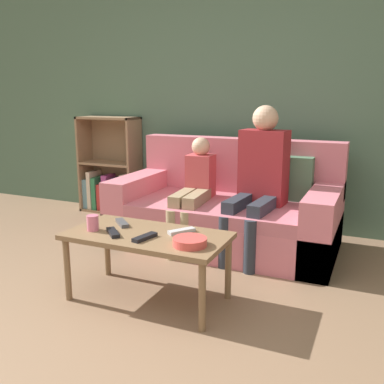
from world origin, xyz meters
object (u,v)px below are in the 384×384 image
bookshelf (111,177)px  cup_near (93,223)px  tv_remote_0 (113,232)px  person_adult (260,172)px  couch (227,212)px  person_child (194,188)px  coffee_table (147,241)px  tv_remote_2 (122,223)px  snack_bowl (190,242)px  tv_remote_3 (145,237)px  tv_remote_1 (182,231)px

bookshelf → cup_near: (1.06, -1.73, 0.10)m
tv_remote_0 → person_adult: bearing=17.7°
couch → person_child: 0.35m
coffee_table → person_adult: (0.40, 1.07, 0.27)m
person_adult → person_child: size_ratio=1.30×
tv_remote_2 → couch: bearing=25.1°
coffee_table → person_child: 1.02m
person_adult → snack_bowl: bearing=-88.5°
coffee_table → tv_remote_3: size_ratio=5.50×
bookshelf → coffee_table: (1.40, -1.65, 0.00)m
person_child → tv_remote_1: size_ratio=5.36×
person_adult → tv_remote_2: (-0.63, -0.97, -0.21)m
bookshelf → tv_remote_0: (1.22, -1.75, 0.06)m
coffee_table → couch: bearing=84.8°
tv_remote_2 → tv_remote_3: bearing=-81.3°
couch → bookshelf: 1.59m
couch → bookshelf: size_ratio=1.77×
bookshelf → tv_remote_1: 2.22m
person_child → snack_bowl: size_ratio=4.69×
snack_bowl → coffee_table: bearing=164.6°
person_child → tv_remote_0: bearing=-96.4°
couch → person_adult: 0.48m
tv_remote_0 → tv_remote_3: same height
person_child → tv_remote_3: size_ratio=5.06×
tv_remote_3 → cup_near: bearing=-169.3°
tv_remote_0 → snack_bowl: snack_bowl is taller
cup_near → tv_remote_0: size_ratio=0.61×
coffee_table → person_child: person_child is taller
couch → snack_bowl: bearing=-80.2°
tv_remote_2 → person_adult: bearing=9.8°
bookshelf → tv_remote_1: bookshelf is taller
tv_remote_1 → snack_bowl: bearing=-18.0°
coffee_table → cup_near: cup_near is taller
person_child → cup_near: 1.10m
bookshelf → snack_bowl: bookshelf is taller
bookshelf → coffee_table: bookshelf is taller
tv_remote_1 → tv_remote_2: same height
couch → tv_remote_2: 1.13m
tv_remote_0 → tv_remote_3: bearing=-45.6°
person_child → tv_remote_2: size_ratio=5.68×
tv_remote_2 → snack_bowl: 0.59m
couch → tv_remote_2: size_ratio=11.46×
tv_remote_3 → snack_bowl: snack_bowl is taller
couch → cup_near: size_ratio=19.03×
snack_bowl → tv_remote_1: bearing=126.8°
couch → tv_remote_2: (-0.34, -1.06, 0.16)m
couch → snack_bowl: size_ratio=9.47×
person_child → tv_remote_3: bearing=-85.1°
person_adult → cup_near: size_ratio=12.25×
person_child → tv_remote_2: person_child is taller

